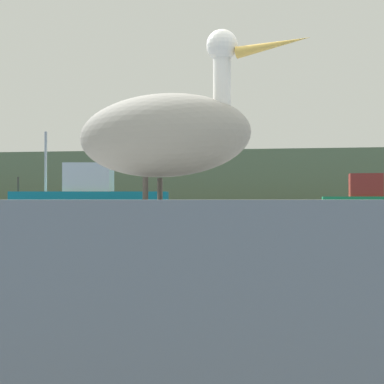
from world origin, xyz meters
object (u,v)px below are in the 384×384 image
(fishing_boat_green, at_px, (369,199))
(fishing_boat_teal, at_px, (91,200))
(fishing_boat_blue, at_px, (76,200))
(pelican, at_px, (164,133))

(fishing_boat_green, xyz_separation_m, fishing_boat_teal, (-14.79, -14.78, -0.04))
(fishing_boat_blue, relative_size, fishing_boat_teal, 0.70)
(pelican, bearing_deg, fishing_boat_teal, 126.27)
(fishing_boat_green, relative_size, fishing_boat_blue, 1.22)
(pelican, distance_m, fishing_boat_blue, 37.04)
(fishing_boat_green, height_order, fishing_boat_teal, fishing_boat_green)
(fishing_boat_green, xyz_separation_m, fishing_boat_blue, (-19.66, -3.26, -0.04))
(fishing_boat_blue, height_order, fishing_boat_teal, fishing_boat_blue)
(pelican, relative_size, fishing_boat_teal, 0.18)
(fishing_boat_teal, bearing_deg, fishing_boat_green, -143.34)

